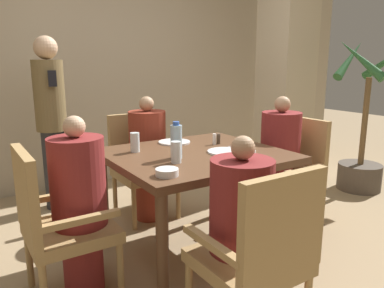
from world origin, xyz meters
TOP-DOWN VIEW (x-y plane):
  - ground_plane at (0.00, 0.00)m, footprint 16.00×16.00m
  - wall_back at (0.00, 2.07)m, footprint 8.00×0.06m
  - pillar_stone at (1.99, 1.08)m, footprint 0.51×0.51m
  - dining_table at (0.00, 0.00)m, footprint 1.16×1.04m
  - chair_left_side at (-0.97, 0.00)m, footprint 0.49×0.49m
  - diner_in_left_chair at (-0.83, 0.00)m, footprint 0.32×0.32m
  - chair_far_side at (0.00, 0.91)m, footprint 0.49×0.49m
  - diner_in_far_chair at (-0.00, 0.76)m, footprint 0.32×0.32m
  - chair_right_side at (0.97, 0.00)m, footprint 0.49×0.49m
  - diner_in_right_chair at (0.83, 0.00)m, footprint 0.32×0.32m
  - chair_near_corner at (-0.23, -0.91)m, footprint 0.49×0.49m
  - diner_in_near_chair at (-0.23, -0.76)m, footprint 0.32×0.32m
  - standing_host at (-0.63, 1.48)m, footprint 0.27×0.31m
  - potted_palm at (2.30, 0.20)m, footprint 0.64×0.62m
  - plate_main_left at (0.03, 0.35)m, footprint 0.25×0.25m
  - plate_main_right at (0.17, -0.11)m, footprint 0.25×0.25m
  - teacup_with_saucer at (0.19, -0.35)m, footprint 0.13×0.13m
  - bowl_small at (-0.44, -0.37)m, footprint 0.13×0.13m
  - water_bottle at (-0.20, -0.06)m, footprint 0.08×0.08m
  - glass_tall_near at (-0.35, 0.25)m, footprint 0.06×0.06m
  - glass_tall_mid at (-0.25, -0.16)m, footprint 0.06×0.06m
  - salt_shaker at (0.26, 0.13)m, footprint 0.03×0.03m
  - pepper_shaker at (0.30, 0.13)m, footprint 0.03×0.03m
  - fork_beside_plate at (0.39, 0.02)m, footprint 0.18×0.05m

SIDE VIEW (x-z plane):
  - ground_plane at x=0.00m, z-range 0.00..0.00m
  - chair_left_side at x=-0.97m, z-range 0.03..0.95m
  - chair_far_side at x=0.00m, z-range 0.03..0.95m
  - chair_right_side at x=0.97m, z-range 0.03..0.95m
  - chair_near_corner at x=-0.23m, z-range 0.03..0.95m
  - potted_palm at x=2.30m, z-range -0.31..1.32m
  - diner_in_near_chair at x=-0.23m, z-range 0.01..1.05m
  - diner_in_left_chair at x=-0.83m, z-range 0.01..1.10m
  - diner_in_far_chair at x=0.00m, z-range 0.01..1.11m
  - diner_in_right_chair at x=0.83m, z-range 0.01..1.13m
  - dining_table at x=0.00m, z-range 0.29..1.05m
  - fork_beside_plate at x=0.39m, z-range 0.77..0.77m
  - plate_main_left at x=0.03m, z-range 0.77..0.78m
  - plate_main_right at x=0.17m, z-range 0.77..0.78m
  - bowl_small at x=-0.44m, z-range 0.77..0.81m
  - teacup_with_saucer at x=0.19m, z-range 0.76..0.82m
  - pepper_shaker at x=0.30m, z-range 0.77..0.85m
  - salt_shaker at x=0.26m, z-range 0.77..0.85m
  - glass_tall_near at x=-0.35m, z-range 0.77..0.90m
  - glass_tall_mid at x=-0.25m, z-range 0.77..0.90m
  - standing_host at x=-0.63m, z-range 0.06..1.67m
  - water_bottle at x=-0.20m, z-range 0.76..1.00m
  - pillar_stone at x=1.99m, z-range 0.00..2.70m
  - wall_back at x=0.00m, z-range 0.00..2.80m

